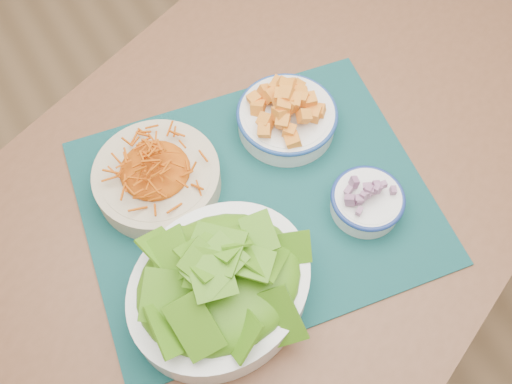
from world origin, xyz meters
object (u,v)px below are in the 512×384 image
table (282,186)px  placemat (256,201)px  carrot_bowl (156,175)px  squash_bowl (287,112)px  lettuce_bowl (219,282)px  onion_bowl (367,200)px

table → placemat: bearing=-172.9°
table → placemat: (-0.09, -0.05, 0.09)m
carrot_bowl → squash_bowl: (0.26, -0.01, 0.01)m
lettuce_bowl → carrot_bowl: bearing=75.5°
placemat → squash_bowl: bearing=49.2°
table → onion_bowl: 0.21m
carrot_bowl → onion_bowl: 0.36m
squash_bowl → lettuce_bowl: 0.35m
table → onion_bowl: bearing=-87.6°
carrot_bowl → squash_bowl: bearing=-1.9°
table → lettuce_bowl: 0.32m
table → placemat: size_ratio=2.55×
table → onion_bowl: (0.07, -0.16, 0.13)m
lettuce_bowl → squash_bowl: bearing=27.1°
squash_bowl → onion_bowl: squash_bowl is taller
placemat → onion_bowl: (0.15, -0.11, 0.03)m
table → squash_bowl: 0.16m
squash_bowl → lettuce_bowl: lettuce_bowl is taller
squash_bowl → onion_bowl: 0.22m
table → carrot_bowl: carrot_bowl is taller
squash_bowl → lettuce_bowl: (-0.27, -0.22, 0.02)m
carrot_bowl → onion_bowl: bearing=-38.3°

